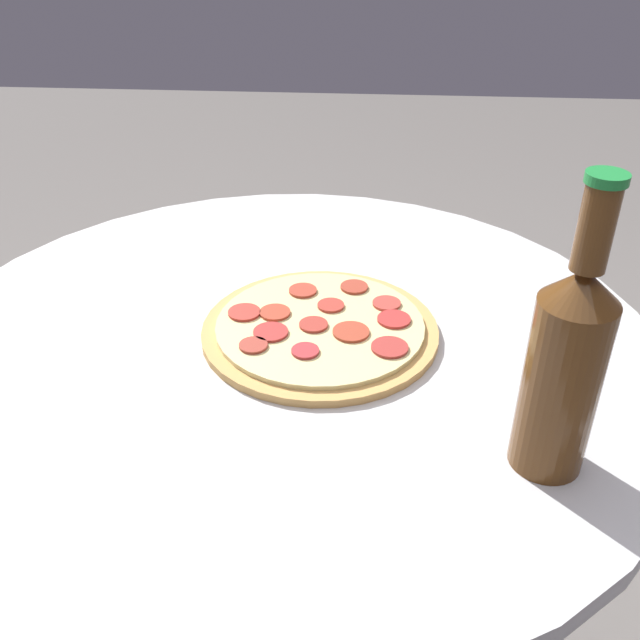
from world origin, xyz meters
TOP-DOWN VIEW (x-y plane):
  - table at (0.00, 0.00)m, footprint 0.91×0.91m
  - pizza at (0.01, -0.04)m, footprint 0.29×0.29m
  - beer_bottle at (-0.20, -0.27)m, footprint 0.07×0.07m

SIDE VIEW (x-z plane):
  - table at x=0.00m, z-range 0.18..0.92m
  - pizza at x=0.01m, z-range 0.74..0.76m
  - beer_bottle at x=-0.20m, z-range 0.71..1.00m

